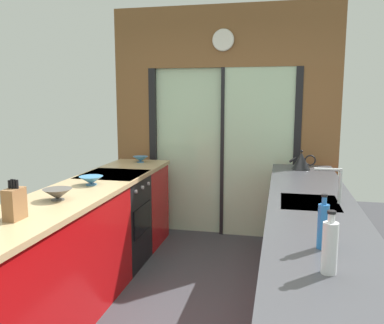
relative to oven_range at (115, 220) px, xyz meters
name	(u,v)px	position (x,y,z in m)	size (l,w,h in m)	color
ground_plane	(190,306)	(0.91, -0.65, -0.47)	(5.04, 7.60, 0.02)	#38383D
back_wall_unit	(223,109)	(0.91, 1.15, 1.07)	(2.64, 0.12, 2.70)	brown
left_counter_run	(53,264)	(0.00, -1.12, 0.01)	(0.62, 3.80, 0.92)	#AD0C0F
right_counter_run	(312,277)	(1.82, -0.95, 0.01)	(0.62, 3.80, 0.92)	#AD0C0F
sink_faucet	(335,180)	(1.96, -0.70, 0.63)	(0.19, 0.02, 0.25)	#B7BABC
oven_range	(115,220)	(0.00, 0.00, 0.00)	(0.60, 0.60, 0.92)	black
mixing_bowl_near	(58,194)	(0.02, -1.04, 0.51)	(0.21, 0.21, 0.08)	#514C47
mixing_bowl_mid	(91,180)	(0.02, -0.51, 0.51)	(0.20, 0.20, 0.07)	teal
mixing_bowl_far	(141,159)	(0.02, 0.74, 0.50)	(0.17, 0.17, 0.07)	teal
knife_block	(15,204)	(0.02, -1.53, 0.57)	(0.08, 0.14, 0.25)	brown
kettle	(301,161)	(1.80, 0.66, 0.55)	(0.27, 0.19, 0.20)	black
soap_bottle_near	(330,247)	(1.80, -1.92, 0.58)	(0.07, 0.07, 0.27)	silver
soap_bottle_far	(323,225)	(1.80, -1.62, 0.58)	(0.05, 0.05, 0.27)	#286BB7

